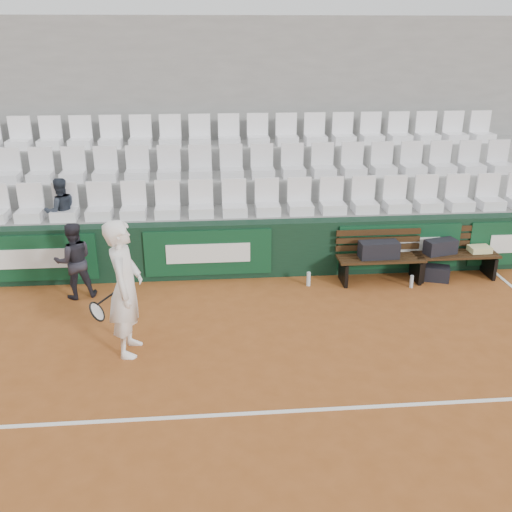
{
  "coord_description": "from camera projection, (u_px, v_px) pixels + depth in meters",
  "views": [
    {
      "loc": [
        -0.18,
        -5.42,
        4.12
      ],
      "look_at": [
        0.51,
        2.4,
        1.0
      ],
      "focal_mm": 40.0,
      "sensor_mm": 36.0,
      "label": 1
    }
  ],
  "objects": [
    {
      "name": "sports_bag_ground",
      "position": [
        436.0,
        273.0,
        10.03
      ],
      "size": [
        0.5,
        0.39,
        0.26
      ],
      "primitive_type": "cube",
      "rotation": [
        0.0,
        0.0,
        -0.33
      ],
      "color": "black",
      "rests_on": "ground"
    },
    {
      "name": "spectator_c",
      "position": [
        58.0,
        186.0,
        9.91
      ],
      "size": [
        0.71,
        0.64,
        1.18
      ],
      "primitive_type": "imported",
      "rotation": [
        0.0,
        0.0,
        3.55
      ],
      "color": "#212732",
      "rests_on": "grandstand_tier_front"
    },
    {
      "name": "sports_bag_right",
      "position": [
        441.0,
        247.0,
        10.0
      ],
      "size": [
        0.6,
        0.38,
        0.26
      ],
      "primitive_type": "cube",
      "rotation": [
        0.0,
        0.0,
        0.24
      ],
      "color": "black",
      "rests_on": "bench_right"
    },
    {
      "name": "grandstand_tier_front",
      "position": [
        219.0,
        238.0,
        10.65
      ],
      "size": [
        18.0,
        0.95,
        1.0
      ],
      "primitive_type": "cube",
      "color": "gray",
      "rests_on": "ground"
    },
    {
      "name": "bench_left",
      "position": [
        380.0,
        269.0,
        9.96
      ],
      "size": [
        1.5,
        0.56,
        0.45
      ],
      "primitive_type": "cube",
      "color": "#352110",
      "rests_on": "ground"
    },
    {
      "name": "ground",
      "position": [
        230.0,
        415.0,
        6.55
      ],
      "size": [
        80.0,
        80.0,
        0.0
      ],
      "primitive_type": "plane",
      "color": "#975022",
      "rests_on": "ground"
    },
    {
      "name": "ball_kid",
      "position": [
        74.0,
        261.0,
        9.23
      ],
      "size": [
        0.74,
        0.65,
        1.28
      ],
      "primitive_type": "imported",
      "rotation": [
        0.0,
        0.0,
        3.44
      ],
      "color": "#212129",
      "rests_on": "ground"
    },
    {
      "name": "tennis_player",
      "position": [
        125.0,
        288.0,
        7.51
      ],
      "size": [
        0.74,
        0.72,
        1.89
      ],
      "color": "white",
      "rests_on": "ground"
    },
    {
      "name": "court_baseline",
      "position": [
        230.0,
        414.0,
        6.55
      ],
      "size": [
        18.0,
        0.06,
        0.01
      ],
      "primitive_type": "cube",
      "color": "white",
      "rests_on": "ground"
    },
    {
      "name": "seat_row_back",
      "position": [
        214.0,
        130.0,
        11.61
      ],
      "size": [
        11.9,
        0.44,
        0.63
      ],
      "primitive_type": "cube",
      "color": "white",
      "rests_on": "grandstand_tier_back"
    },
    {
      "name": "towel",
      "position": [
        480.0,
        249.0,
        10.11
      ],
      "size": [
        0.38,
        0.28,
        0.1
      ],
      "primitive_type": "cube",
      "rotation": [
        0.0,
        0.0,
        0.05
      ],
      "color": "#CBC583",
      "rests_on": "bench_right"
    },
    {
      "name": "seat_row_mid",
      "position": [
        216.0,
        162.0,
        10.9
      ],
      "size": [
        11.9,
        0.44,
        0.63
      ],
      "primitive_type": "cube",
      "color": "silver",
      "rests_on": "grandstand_tier_mid"
    },
    {
      "name": "grandstand_rear_wall",
      "position": [
        214.0,
        125.0,
        12.36
      ],
      "size": [
        18.0,
        0.3,
        4.4
      ],
      "primitive_type": "cube",
      "color": "gray",
      "rests_on": "ground"
    },
    {
      "name": "back_barrier",
      "position": [
        223.0,
        250.0,
        10.07
      ],
      "size": [
        18.0,
        0.34,
        1.0
      ],
      "color": "black",
      "rests_on": "ground"
    },
    {
      "name": "water_bottle_far",
      "position": [
        412.0,
        281.0,
        9.76
      ],
      "size": [
        0.06,
        0.06,
        0.22
      ],
      "primitive_type": "cylinder",
      "color": "#AFBDC6",
      "rests_on": "ground"
    },
    {
      "name": "seat_row_front",
      "position": [
        218.0,
        198.0,
        10.19
      ],
      "size": [
        11.9,
        0.44,
        0.63
      ],
      "primitive_type": "cube",
      "color": "white",
      "rests_on": "grandstand_tier_front"
    },
    {
      "name": "grandstand_tier_mid",
      "position": [
        217.0,
        211.0,
        11.45
      ],
      "size": [
        18.0,
        0.95,
        1.45
      ],
      "primitive_type": "cube",
      "color": "gray",
      "rests_on": "ground"
    },
    {
      "name": "bench_right",
      "position": [
        454.0,
        265.0,
        10.14
      ],
      "size": [
        1.5,
        0.56,
        0.45
      ],
      "primitive_type": "cube",
      "color": "#362010",
      "rests_on": "ground"
    },
    {
      "name": "grandstand_tier_back",
      "position": [
        216.0,
        188.0,
        12.24
      ],
      "size": [
        18.0,
        0.95,
        1.9
      ],
      "primitive_type": "cube",
      "color": "#969693",
      "rests_on": "ground"
    },
    {
      "name": "water_bottle_near",
      "position": [
        309.0,
        279.0,
        9.82
      ],
      "size": [
        0.07,
        0.07,
        0.25
      ],
      "primitive_type": "cylinder",
      "color": "silver",
      "rests_on": "ground"
    },
    {
      "name": "sports_bag_left",
      "position": [
        379.0,
        250.0,
        9.82
      ],
      "size": [
        0.68,
        0.31,
        0.29
      ],
      "primitive_type": "cube",
      "rotation": [
        0.0,
        0.0,
        0.04
      ],
      "color": "black",
      "rests_on": "bench_left"
    }
  ]
}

